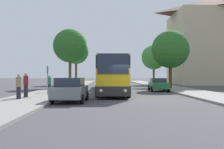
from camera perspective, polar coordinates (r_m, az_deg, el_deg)
ground_plane at (r=19.25m, az=3.68°, el=-5.42°), size 300.00×300.00×0.00m
sidewalk_left at (r=19.91m, az=-16.91°, el=-5.03°), size 4.00×120.00×0.15m
sidewalk_right at (r=21.03m, az=23.11°, el=-4.76°), size 4.00×120.00×0.15m
building_right_background at (r=55.70m, az=22.98°, el=7.05°), size 19.09×12.41×17.53m
bus_front at (r=23.76m, az=0.21°, el=-0.15°), size 2.93×10.80×3.32m
bus_middle at (r=36.86m, az=-0.13°, el=-0.26°), size 2.83×11.65×3.20m
parked_car_left_curb at (r=17.51m, az=-9.04°, el=-3.25°), size 2.19×4.31×1.60m
parked_car_right_near at (r=29.45m, az=10.05°, el=-2.13°), size 2.07×3.99×1.45m
bus_stop_sign at (r=21.92m, az=-13.85°, el=-0.48°), size 0.08×0.45×2.40m
pedestrian_waiting_near at (r=25.48m, az=-13.52°, el=-1.95°), size 0.36×0.36×1.64m
pedestrian_waiting_far at (r=20.37m, az=-18.24°, el=-2.11°), size 0.36×0.36×1.82m
pedestrian_walking_back at (r=19.00m, az=-19.65°, el=-2.41°), size 0.36×0.36×1.72m
tree_left_near at (r=50.87m, az=-7.83°, el=4.94°), size 4.79×4.79×8.58m
tree_left_far at (r=38.86m, az=-9.13°, el=6.17°), size 4.90×4.90×8.39m
tree_right_near at (r=34.12m, az=12.58°, el=5.34°), size 4.77×4.77×7.30m
tree_right_mid at (r=50.51m, az=9.07°, el=3.72°), size 4.64×4.64×7.40m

